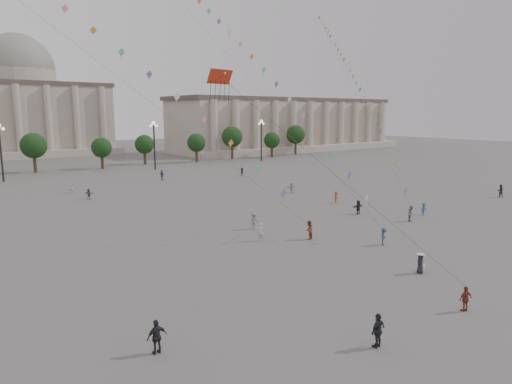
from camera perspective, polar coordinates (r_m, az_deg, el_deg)
ground at (r=39.06m, az=12.24°, el=-9.07°), size 360.00×360.00×0.00m
hall_east at (r=156.63m, az=3.96°, el=8.41°), size 84.00×26.22×17.20m
hall_central at (r=155.52m, az=-27.29°, el=9.48°), size 48.30×34.30×35.50m
tree_row at (r=105.82m, az=-21.85°, el=5.35°), size 137.12×5.12×8.00m
lamp_post_mid_west at (r=94.78m, az=-29.37°, el=5.52°), size 2.00×0.90×10.65m
lamp_post_mid_east at (r=103.38m, az=-12.63°, el=6.82°), size 2.00×0.90×10.65m
lamp_post_far_east at (r=119.13m, az=0.67°, el=7.44°), size 2.00×0.90×10.65m
person_crowd_0 at (r=87.22m, az=-11.69°, el=2.08°), size 1.20×0.80×1.89m
person_crowd_3 at (r=58.25m, az=12.65°, el=-1.87°), size 1.66×0.57×1.78m
person_crowd_4 at (r=77.18m, az=-22.06°, el=0.41°), size 0.92×1.47×1.51m
person_crowd_6 at (r=49.64m, az=-0.23°, el=-3.61°), size 1.34×0.95×1.88m
person_crowd_7 at (r=71.82m, az=4.46°, el=0.53°), size 1.60×0.54×1.71m
person_crowd_8 at (r=64.62m, az=10.00°, el=-0.66°), size 1.23×0.90×1.70m
person_crowd_9 at (r=91.02m, az=-1.76°, el=2.54°), size 1.35×1.53×1.68m
person_crowd_12 at (r=70.90m, az=-20.17°, el=-0.22°), size 1.34×1.45×1.62m
person_crowd_13 at (r=45.25m, az=0.62°, el=-4.98°), size 0.72×0.80×1.84m
person_crowd_14 at (r=59.94m, az=20.25°, el=-2.01°), size 1.06×0.65×1.59m
person_crowd_15 at (r=77.49m, az=28.22°, el=0.13°), size 1.17×1.16×1.90m
tourist_0 at (r=32.74m, az=24.72°, el=-12.03°), size 1.05×0.67×1.67m
tourist_1 at (r=25.66m, az=-12.29°, el=-17.26°), size 1.11×0.46×1.89m
tourist_4 at (r=26.52m, az=15.00°, el=-16.37°), size 1.18×0.58×1.94m
kite_flyer_0 at (r=45.98m, az=6.63°, el=-4.75°), size 1.16×1.07×1.93m
kite_flyer_1 at (r=45.48m, az=15.67°, el=-5.37°), size 1.27×1.08×1.70m
kite_flyer_2 at (r=56.15m, az=18.83°, el=-2.57°), size 1.11×1.01×1.85m
hat_person at (r=38.65m, az=19.86°, el=-8.34°), size 0.91×0.90×1.69m
dragon_kite at (r=33.87m, az=-4.17°, el=12.79°), size 5.57×7.86×21.87m
kite_train_east at (r=77.50m, az=11.85°, el=13.95°), size 23.77×38.45×55.32m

